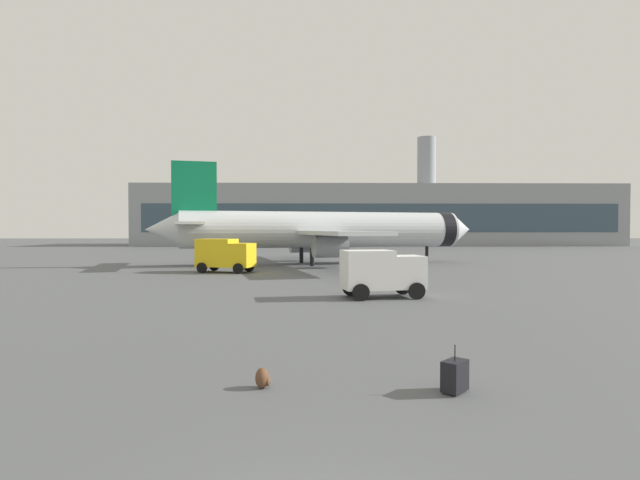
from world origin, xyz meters
TOP-DOWN VIEW (x-y plane):
  - airplane_at_gate at (1.18, 48.23)m, footprint 35.39×32.21m
  - service_truck at (-7.50, 38.23)m, footprint 5.22×3.60m
  - cargo_van at (3.81, 21.95)m, footprint 4.69×2.99m
  - safety_cone_near at (7.44, 31.00)m, footprint 0.44×0.44m
  - safety_cone_mid at (7.72, 54.44)m, footprint 0.44×0.44m
  - safety_cone_far at (2.30, 29.45)m, footprint 0.44×0.44m
  - rolling_suitcase at (3.24, 5.99)m, footprint 0.73×0.74m
  - traveller_backpack at (-1.19, 6.39)m, footprint 0.36×0.40m
  - terminal_building at (15.43, 115.35)m, footprint 109.77×22.59m

SIDE VIEW (x-z plane):
  - traveller_backpack at x=-1.19m, z-range -0.01..0.47m
  - safety_cone_near at x=7.44m, z-range -0.01..0.59m
  - safety_cone_far at x=2.30m, z-range -0.01..0.61m
  - safety_cone_mid at x=7.72m, z-range -0.01..0.65m
  - rolling_suitcase at x=3.24m, z-range -0.16..0.94m
  - cargo_van at x=3.81m, z-range 0.15..2.75m
  - service_truck at x=-7.50m, z-range 0.16..3.05m
  - airplane_at_gate at x=1.18m, z-range -1.59..8.91m
  - terminal_building at x=15.43m, z-range -5.91..19.89m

